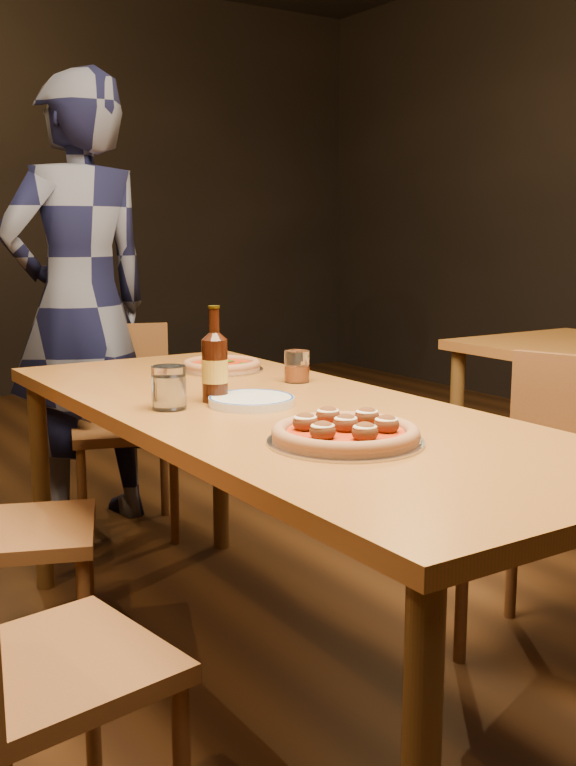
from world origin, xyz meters
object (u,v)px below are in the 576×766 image
diner (81,305)px  table_main (277,434)px  pizza_margherita (222,365)px  water_glass (169,388)px  amber_glass (297,366)px  plate_stack (251,401)px  pizza_meatball (346,432)px  beer_bottle (215,368)px  chair_end (124,428)px  chair_main_e (552,507)px  chair_main_sw (18,529)px  chair_main_nw (50,664)px

diner → table_main: bearing=79.6°
pizza_margherita → water_glass: 0.61m
amber_glass → plate_stack: bearing=-142.5°
pizza_meatball → beer_bottle: beer_bottle is taller
chair_end → beer_bottle: (-0.20, -1.14, 0.41)m
chair_end → diner: 0.52m
chair_main_e → pizza_meatball: (-0.78, -0.09, 0.33)m
chair_end → beer_bottle: beer_bottle is taller
chair_main_sw → chair_end: size_ratio=0.97×
water_glass → diner: (0.26, 1.36, 0.10)m
water_glass → diner: diner is taller
water_glass → amber_glass: 0.51m
chair_main_nw → pizza_meatball: 0.73m
chair_end → plate_stack: bearing=-78.3°
chair_main_sw → diner: bearing=-6.5°
chair_main_sw → amber_glass: (0.81, -0.10, 0.38)m
plate_stack → chair_main_e: bearing=-26.3°
chair_main_nw → diner: size_ratio=0.46×
pizza_margherita → pizza_meatball: bearing=-103.7°
chair_main_nw → pizza_meatball: chair_main_nw is taller
water_glass → beer_bottle: bearing=8.3°
chair_main_sw → plate_stack: chair_main_sw is taller
chair_main_sw → beer_bottle: size_ratio=3.38×
water_glass → plate_stack: bearing=-19.6°
chair_main_e → beer_bottle: beer_bottle is taller
table_main → diner: diner is taller
chair_main_e → diner: 1.98m
table_main → water_glass: 0.30m
pizza_meatball → pizza_margherita: 1.02m
chair_main_sw → plate_stack: size_ratio=3.76×
table_main → chair_end: chair_end is taller
plate_stack → pizza_margherita: bearing=69.1°
water_glass → diner: bearing=79.3°
diner → chair_main_sw: bearing=52.4°
chair_main_nw → diner: bearing=-30.4°
water_glass → amber_glass: (0.49, 0.15, -0.01)m
chair_main_nw → chair_main_sw: same height
table_main → water_glass: (-0.24, 0.13, 0.13)m
chair_main_sw → water_glass: size_ratio=7.61×
table_main → pizza_margherita: size_ratio=7.44×
plate_stack → amber_glass: (0.29, 0.22, 0.04)m
beer_bottle → water_glass: (-0.14, -0.02, -0.03)m
water_glass → amber_glass: bearing=17.1°
table_main → chair_main_nw: chair_main_nw is taller
table_main → pizza_meatball: (-0.08, -0.40, 0.09)m
diner → amber_glass: bearing=91.0°
pizza_margherita → table_main: bearing=-105.2°
chair_end → water_glass: (-0.34, -1.16, 0.38)m
chair_end → pizza_meatball: chair_end is taller
chair_main_nw → amber_glass: bearing=-65.0°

